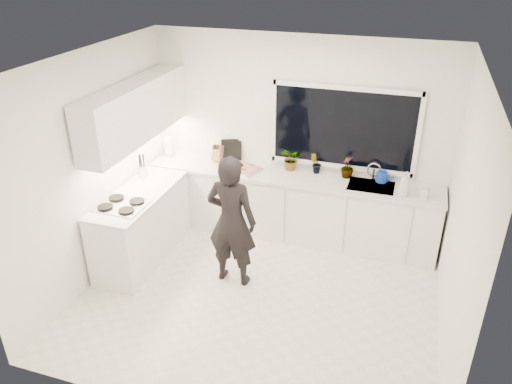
% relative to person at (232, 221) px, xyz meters
% --- Properties ---
extents(floor, '(4.00, 3.50, 0.02)m').
position_rel_person_xyz_m(floor, '(0.39, -0.23, -0.83)').
color(floor, beige).
rests_on(floor, ground).
extents(wall_back, '(4.00, 0.02, 2.70)m').
position_rel_person_xyz_m(wall_back, '(0.39, 1.53, 0.53)').
color(wall_back, white).
rests_on(wall_back, ground).
extents(wall_left, '(0.02, 3.50, 2.70)m').
position_rel_person_xyz_m(wall_left, '(-1.62, -0.23, 0.53)').
color(wall_left, white).
rests_on(wall_left, ground).
extents(wall_right, '(0.02, 3.50, 2.70)m').
position_rel_person_xyz_m(wall_right, '(2.40, -0.23, 0.53)').
color(wall_right, white).
rests_on(wall_right, ground).
extents(ceiling, '(4.00, 3.50, 0.02)m').
position_rel_person_xyz_m(ceiling, '(0.39, -0.23, 1.89)').
color(ceiling, white).
rests_on(ceiling, wall_back).
extents(window, '(1.80, 0.02, 1.00)m').
position_rel_person_xyz_m(window, '(0.99, 1.50, 0.73)').
color(window, black).
rests_on(window, wall_back).
extents(base_cabinets_back, '(3.92, 0.58, 0.88)m').
position_rel_person_xyz_m(base_cabinets_back, '(0.39, 1.22, -0.38)').
color(base_cabinets_back, white).
rests_on(base_cabinets_back, floor).
extents(base_cabinets_left, '(0.58, 1.60, 0.88)m').
position_rel_person_xyz_m(base_cabinets_left, '(-1.28, 0.12, -0.38)').
color(base_cabinets_left, white).
rests_on(base_cabinets_left, floor).
extents(countertop_back, '(3.94, 0.62, 0.04)m').
position_rel_person_xyz_m(countertop_back, '(0.39, 1.21, 0.08)').
color(countertop_back, silver).
rests_on(countertop_back, base_cabinets_back).
extents(countertop_left, '(0.62, 1.60, 0.04)m').
position_rel_person_xyz_m(countertop_left, '(-1.28, 0.12, 0.08)').
color(countertop_left, silver).
rests_on(countertop_left, base_cabinets_left).
extents(upper_cabinets, '(0.34, 2.10, 0.70)m').
position_rel_person_xyz_m(upper_cabinets, '(-1.40, 0.47, 1.03)').
color(upper_cabinets, white).
rests_on(upper_cabinets, wall_left).
extents(sink, '(0.58, 0.42, 0.14)m').
position_rel_person_xyz_m(sink, '(1.44, 1.22, 0.05)').
color(sink, silver).
rests_on(sink, countertop_back).
extents(faucet, '(0.03, 0.03, 0.22)m').
position_rel_person_xyz_m(faucet, '(1.44, 1.42, 0.21)').
color(faucet, silver).
rests_on(faucet, countertop_back).
extents(stovetop, '(0.56, 0.48, 0.03)m').
position_rel_person_xyz_m(stovetop, '(-1.30, -0.23, 0.12)').
color(stovetop, black).
rests_on(stovetop, countertop_left).
extents(person, '(0.61, 0.41, 1.64)m').
position_rel_person_xyz_m(person, '(0.00, 0.00, 0.00)').
color(person, black).
rests_on(person, floor).
extents(pizza_tray, '(0.56, 0.48, 0.03)m').
position_rel_person_xyz_m(pizza_tray, '(-0.29, 1.19, 0.12)').
color(pizza_tray, '#B7B7BC').
rests_on(pizza_tray, countertop_back).
extents(pizza, '(0.51, 0.43, 0.01)m').
position_rel_person_xyz_m(pizza, '(-0.29, 1.19, 0.13)').
color(pizza, red).
rests_on(pizza, pizza_tray).
extents(watering_can, '(0.18, 0.18, 0.13)m').
position_rel_person_xyz_m(watering_can, '(1.55, 1.38, 0.17)').
color(watering_can, '#1236AD').
rests_on(watering_can, countertop_back).
extents(paper_towel_roll, '(0.14, 0.14, 0.26)m').
position_rel_person_xyz_m(paper_towel_roll, '(-1.46, 1.32, 0.23)').
color(paper_towel_roll, white).
rests_on(paper_towel_roll, countertop_back).
extents(knife_block, '(0.14, 0.12, 0.22)m').
position_rel_person_xyz_m(knife_block, '(-0.71, 1.36, 0.21)').
color(knife_block, '#A06A4A').
rests_on(knife_block, countertop_back).
extents(utensil_crock, '(0.14, 0.14, 0.16)m').
position_rel_person_xyz_m(utensil_crock, '(-1.46, 0.57, 0.18)').
color(utensil_crock, '#AAAAAF').
rests_on(utensil_crock, countertop_left).
extents(picture_frame_large, '(0.21, 0.09, 0.28)m').
position_rel_person_xyz_m(picture_frame_large, '(-0.51, 1.46, 0.24)').
color(picture_frame_large, black).
rests_on(picture_frame_large, countertop_back).
extents(picture_frame_small, '(0.24, 0.11, 0.30)m').
position_rel_person_xyz_m(picture_frame_small, '(-0.56, 1.46, 0.25)').
color(picture_frame_small, black).
rests_on(picture_frame_small, countertop_back).
extents(herb_plants, '(1.03, 0.36, 0.31)m').
position_rel_person_xyz_m(herb_plants, '(0.58, 1.38, 0.25)').
color(herb_plants, '#26662D').
rests_on(herb_plants, countertop_back).
extents(soap_bottles, '(0.39, 0.17, 0.31)m').
position_rel_person_xyz_m(soap_bottles, '(1.90, 1.07, 0.24)').
color(soap_bottles, '#D8BF66').
rests_on(soap_bottles, countertop_back).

